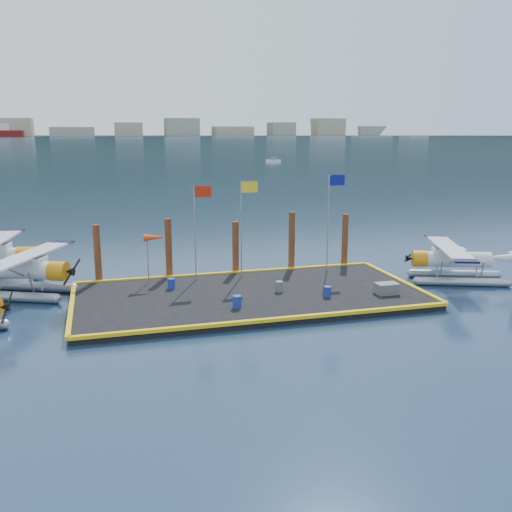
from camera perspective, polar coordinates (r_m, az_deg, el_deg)
The scene contains 20 objects.
ground at distance 33.77m, azimuth -0.70°, elevation -4.37°, with size 4000.00×4000.00×0.00m, color #1A354F.
dock at distance 33.72m, azimuth -0.70°, elevation -4.04°, with size 20.00×10.00×0.40m, color black.
dock_bumpers at distance 33.64m, azimuth -0.70°, elevation -3.57°, with size 20.25×10.25×0.18m, color #E4B60D, non-canonical shape.
far_backdrop at distance 1786.09m, azimuth -7.76°, elevation 12.39°, with size 3050.00×2050.00×810.00m.
seaplane_b at distance 36.82m, azimuth -22.41°, elevation -1.53°, with size 8.80×9.23×3.39m.
seaplane_d at distance 39.49m, azimuth 19.16°, elevation -0.53°, with size 8.20×8.71×3.14m.
drum_0 at distance 34.86m, azimuth -8.47°, elevation -2.75°, with size 0.45×0.45×0.63m, color navy.
drum_1 at distance 33.10m, azimuth 7.15°, elevation -3.55°, with size 0.43×0.43×0.61m, color navy.
drum_2 at distance 33.89m, azimuth 2.35°, elevation -3.07°, with size 0.44×0.44×0.63m, color #555559.
drum_3 at distance 30.84m, azimuth -1.91°, elevation -4.60°, with size 0.48×0.48×0.67m, color navy.
crate at distance 34.27m, azimuth 12.93°, elevation -3.19°, with size 1.28×0.86×0.64m, color #555559.
flagpole_red at distance 35.96m, azimuth -5.82°, elevation 3.79°, with size 1.14×0.08×6.00m.
flagpole_yellow at distance 36.56m, azimuth -1.19°, elevation 4.18°, with size 1.14×0.08×6.20m.
flagpole_blue at distance 38.45m, azimuth 7.53°, elevation 4.75°, with size 1.14×0.08×6.50m.
windsock at distance 35.80m, azimuth -10.09°, elevation 1.73°, with size 1.40×0.44×3.12m.
piling_0 at distance 37.46m, azimuth -15.56°, elevation 0.02°, with size 0.44×0.44×4.00m, color #4B2815.
piling_1 at distance 37.69m, azimuth -8.72°, elevation 0.57°, with size 0.44×0.44×4.20m, color #4B2815.
piling_2 at distance 38.50m, azimuth -2.05°, elevation 0.65°, with size 0.44×0.44×3.80m, color #4B2815.
piling_3 at distance 39.55m, azimuth 3.59°, elevation 1.33°, with size 0.44×0.44×4.30m, color #4B2815.
piling_4 at distance 41.05m, azimuth 8.87°, elevation 1.40°, with size 0.44×0.44×4.00m, color #4B2815.
Camera 1 is at (-8.28, -31.24, 9.81)m, focal length 40.00 mm.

